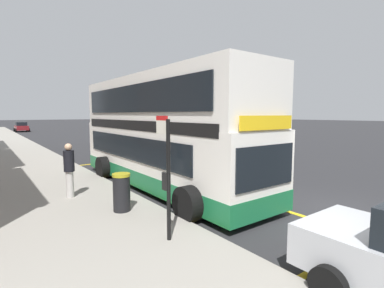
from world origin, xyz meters
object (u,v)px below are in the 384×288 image
(bus_stop_sign, at_px, (167,168))
(litter_bin, at_px, (122,192))
(double_decker_bus, at_px, (161,136))
(parked_car_maroon_distant, at_px, (21,127))
(parked_car_teal_across, at_px, (157,142))
(pedestrian_waiting_near_sign, at_px, (69,168))
(parked_car_silver_ahead, at_px, (121,136))

(bus_stop_sign, relative_size, litter_bin, 2.51)
(double_decker_bus, relative_size, parked_car_maroon_distant, 2.50)
(parked_car_teal_across, relative_size, pedestrian_waiting_near_sign, 2.30)
(parked_car_teal_across, distance_m, parked_car_maroon_distant, 36.25)
(double_decker_bus, height_order, parked_car_teal_across, double_decker_bus)
(parked_car_teal_across, distance_m, litter_bin, 14.12)
(parked_car_silver_ahead, xyz_separation_m, pedestrian_waiting_near_sign, (-8.57, -16.05, 0.34))
(litter_bin, bearing_deg, parked_car_maroon_distant, 87.12)
(double_decker_bus, bearing_deg, parked_car_teal_across, 61.29)
(bus_stop_sign, relative_size, parked_car_silver_ahead, 0.66)
(double_decker_bus, height_order, parked_car_maroon_distant, double_decker_bus)
(bus_stop_sign, height_order, parked_car_teal_across, bus_stop_sign)
(double_decker_bus, xyz_separation_m, parked_car_silver_ahead, (5.07, 16.17, -1.26))
(parked_car_silver_ahead, bearing_deg, double_decker_bus, -104.72)
(parked_car_maroon_distant, relative_size, parked_car_silver_ahead, 1.00)
(parked_car_silver_ahead, bearing_deg, parked_car_maroon_distant, 103.04)
(bus_stop_sign, relative_size, pedestrian_waiting_near_sign, 1.51)
(double_decker_bus, distance_m, pedestrian_waiting_near_sign, 3.62)
(parked_car_silver_ahead, bearing_deg, bus_stop_sign, -107.53)
(parked_car_teal_across, bearing_deg, pedestrian_waiting_near_sign, -130.95)
(parked_car_silver_ahead, bearing_deg, pedestrian_waiting_near_sign, -115.41)
(bus_stop_sign, height_order, parked_car_silver_ahead, bus_stop_sign)
(parked_car_teal_across, bearing_deg, parked_car_maroon_distant, 100.56)
(bus_stop_sign, relative_size, parked_car_teal_across, 0.66)
(double_decker_bus, relative_size, parked_car_silver_ahead, 2.50)
(double_decker_bus, height_order, bus_stop_sign, double_decker_bus)
(parked_car_maroon_distant, xyz_separation_m, pedestrian_waiting_near_sign, (-3.25, -45.24, 0.34))
(parked_car_teal_across, distance_m, pedestrian_waiting_near_sign, 12.83)
(double_decker_bus, relative_size, parked_car_teal_across, 2.50)
(parked_car_maroon_distant, bearing_deg, parked_car_silver_ahead, -76.93)
(double_decker_bus, distance_m, parked_car_maroon_distant, 45.38)
(parked_car_silver_ahead, xyz_separation_m, litter_bin, (-7.72, -18.37, -0.11))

